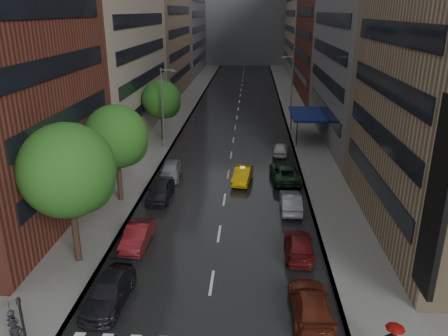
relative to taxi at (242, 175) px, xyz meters
The scene contains 18 objects.
ground 20.15m from the taxi, 94.06° to the right, with size 220.00×220.00×0.00m, color gray.
road 29.96m from the taxi, 92.73° to the left, with size 14.00×140.00×0.01m, color black.
sidewalk_left 31.69m from the taxi, 109.21° to the left, with size 4.00×140.00×0.15m, color gray.
sidewalk_right 30.87m from the taxi, 75.79° to the left, with size 4.00×140.00×0.15m, color gray.
buildings_left 44.74m from the taxi, 113.00° to the left, with size 8.00×108.00×38.00m.
buildings_right 41.60m from the taxi, 69.66° to the left, with size 8.05×109.10×36.00m.
building_far 99.12m from the taxi, 90.83° to the left, with size 40.00×14.00×32.00m, color slate.
tree_near 18.36m from the taxi, 124.91° to the right, with size 5.68×5.68×9.05m.
tree_mid 12.20m from the taxi, 153.77° to the right, with size 5.12×5.12×8.16m.
tree_far 17.15m from the taxi, 127.19° to the left, with size 4.63×4.63×7.38m.
taxi is the anchor object (origin of this frame).
parked_cars_left 10.66m from the taxi, 129.82° to the right, with size 2.27×23.71×1.60m.
parked_cars_right 7.00m from the taxi, 55.43° to the right, with size 2.85×31.68×1.54m.
ped_black_umbrella 23.85m from the taxi, 116.16° to the right, with size 0.96×0.98×2.09m.
traffic_light 24.63m from the taxi, 111.54° to the right, with size 0.18×0.15×3.45m.
street_lamp_left 14.13m from the taxi, 132.69° to the left, with size 1.74×0.22×9.00m.
street_lamp_right 26.04m from the taxi, 75.82° to the left, with size 1.74×0.22×9.00m.
awning 16.90m from the taxi, 63.13° to the left, with size 4.00×8.00×3.12m.
Camera 1 is at (2.09, -17.68, 15.06)m, focal length 35.00 mm.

